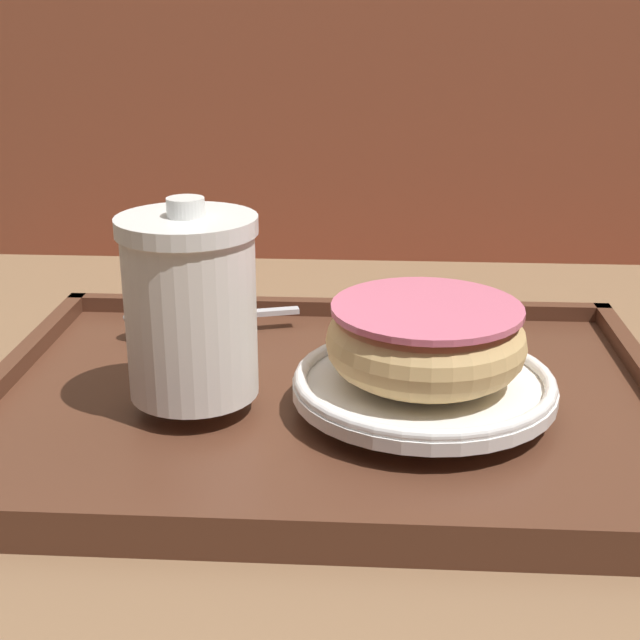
% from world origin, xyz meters
% --- Properties ---
extents(booth_bench, '(1.66, 0.44, 1.00)m').
position_xyz_m(booth_bench, '(0.16, 0.87, 0.32)').
color(booth_bench, brown).
rests_on(booth_bench, ground_plane).
extents(serving_tray, '(0.43, 0.32, 0.02)m').
position_xyz_m(serving_tray, '(-0.03, 0.02, 0.76)').
color(serving_tray, '#512D1E').
rests_on(serving_tray, cafe_table).
extents(coffee_cup_front, '(0.08, 0.08, 0.12)m').
position_xyz_m(coffee_cup_front, '(-0.11, -0.00, 0.83)').
color(coffee_cup_front, white).
rests_on(coffee_cup_front, serving_tray).
extents(plate_with_chocolate_donut, '(0.16, 0.16, 0.01)m').
position_xyz_m(plate_with_chocolate_donut, '(0.03, 0.01, 0.78)').
color(plate_with_chocolate_donut, white).
rests_on(plate_with_chocolate_donut, serving_tray).
extents(donut_chocolate_glazed, '(0.12, 0.12, 0.04)m').
position_xyz_m(donut_chocolate_glazed, '(0.03, 0.01, 0.81)').
color(donut_chocolate_glazed, '#DBB270').
rests_on(donut_chocolate_glazed, plate_with_chocolate_donut).
extents(spoon, '(0.13, 0.05, 0.01)m').
position_xyz_m(spoon, '(-0.15, 0.12, 0.78)').
color(spoon, silver).
rests_on(spoon, serving_tray).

